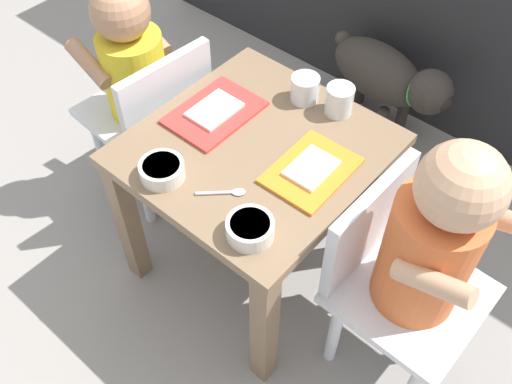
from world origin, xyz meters
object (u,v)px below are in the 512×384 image
object	(u,v)px
dog	(387,77)
food_tray_right	(311,170)
veggie_bowl_far	(250,228)
water_cup_left	(339,102)
dining_table	(256,173)
water_cup_right	(305,90)
seated_child_left	(137,74)
food_tray_left	(215,112)
spoon_by_left_tray	(226,192)
cereal_bowl_right_side	(162,170)
seated_child_right	(426,246)

from	to	relation	value
dog	food_tray_right	size ratio (longest dim) A/B	2.32
food_tray_right	veggie_bowl_far	world-z (taller)	veggie_bowl_far
water_cup_left	veggie_bowl_far	world-z (taller)	water_cup_left
dining_table	veggie_bowl_far	bearing A→B (deg)	-51.97
dog	veggie_bowl_far	bearing A→B (deg)	-77.75
water_cup_right	veggie_bowl_far	world-z (taller)	water_cup_right
seated_child_left	food_tray_right	world-z (taller)	seated_child_left
food_tray_left	spoon_by_left_tray	world-z (taller)	food_tray_left
seated_child_left	cereal_bowl_right_side	size ratio (longest dim) A/B	7.07
dining_table	water_cup_right	world-z (taller)	water_cup_right
water_cup_right	seated_child_right	bearing A→B (deg)	-23.45
dog	food_tray_right	bearing A→B (deg)	-74.88
seated_child_left	water_cup_right	distance (m)	0.43
veggie_bowl_far	spoon_by_left_tray	bearing A→B (deg)	156.43
dog	food_tray_left	distance (m)	0.70
dining_table	food_tray_right	xyz separation A→B (m)	(0.14, 0.02, 0.09)
food_tray_right	cereal_bowl_right_side	xyz separation A→B (m)	(-0.22, -0.21, 0.01)
dining_table	food_tray_right	bearing A→B (deg)	6.49
food_tray_left	water_cup_right	size ratio (longest dim) A/B	3.18
dining_table	seated_child_right	distance (m)	0.42
veggie_bowl_far	spoon_by_left_tray	distance (m)	0.11
dining_table	cereal_bowl_right_side	size ratio (longest dim) A/B	5.51
seated_child_left	food_tray_left	world-z (taller)	seated_child_left
food_tray_left	dining_table	bearing A→B (deg)	-6.49
dog	water_cup_right	xyz separation A→B (m)	(0.02, -0.48, 0.26)
water_cup_right	cereal_bowl_right_side	world-z (taller)	water_cup_right
dining_table	seated_child_right	size ratio (longest dim) A/B	0.72
food_tray_right	water_cup_left	size ratio (longest dim) A/B	2.85
seated_child_left	dog	xyz separation A→B (m)	(0.37, 0.65, -0.21)
cereal_bowl_right_side	water_cup_left	bearing A→B (deg)	68.35
dining_table	spoon_by_left_tray	xyz separation A→B (m)	(0.04, -0.14, 0.09)
dining_table	food_tray_left	size ratio (longest dim) A/B	2.44
dog	water_cup_left	size ratio (longest dim) A/B	6.62
seated_child_right	water_cup_right	xyz separation A→B (m)	(-0.42, 0.18, 0.03)
seated_child_left	spoon_by_left_tray	bearing A→B (deg)	-19.47
dining_table	water_cup_right	bearing A→B (deg)	94.42
cereal_bowl_right_side	spoon_by_left_tray	world-z (taller)	cereal_bowl_right_side
dining_table	seated_child_right	world-z (taller)	seated_child_right
spoon_by_left_tray	food_tray_right	bearing A→B (deg)	59.21
dining_table	cereal_bowl_right_side	xyz separation A→B (m)	(-0.09, -0.19, 0.11)
seated_child_right	veggie_bowl_far	bearing A→B (deg)	-144.13
food_tray_right	cereal_bowl_right_side	world-z (taller)	cereal_bowl_right_side
dog	food_tray_left	xyz separation A→B (m)	(-0.10, -0.65, 0.24)
water_cup_left	seated_child_right	bearing A→B (deg)	-30.39
veggie_bowl_far	seated_child_left	bearing A→B (deg)	159.75
food_tray_left	water_cup_right	world-z (taller)	water_cup_right
food_tray_right	seated_child_right	bearing A→B (deg)	-2.34
food_tray_left	water_cup_left	bearing A→B (deg)	42.25
veggie_bowl_far	spoon_by_left_tray	size ratio (longest dim) A/B	1.12
seated_child_left	water_cup_left	bearing A→B (deg)	21.23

